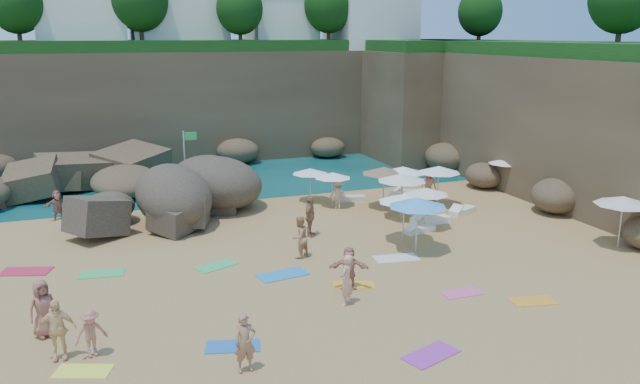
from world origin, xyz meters
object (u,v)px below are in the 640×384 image
object	(u,v)px
person_stand_3	(310,216)
person_stand_1	(299,237)
flag_pole	(187,156)
parasol_2	(403,170)
rock_outcrop	(167,223)
parasol_0	(333,175)
person_stand_5	(58,205)
person_stand_4	(428,185)
lounger_0	(350,198)
person_stand_2	(338,195)
person_stand_6	(346,280)
parasol_1	(310,171)

from	to	relation	value
person_stand_3	person_stand_1	bearing A→B (deg)	-170.36
flag_pole	person_stand_1	world-z (taller)	flag_pole
parasol_2	person_stand_3	world-z (taller)	parasol_2
person_stand_3	rock_outcrop	bearing A→B (deg)	91.09
parasol_2	parasol_0	bearing A→B (deg)	158.07
flag_pole	person_stand_5	distance (m)	7.40
person_stand_3	person_stand_4	xyz separation A→B (m)	(8.42, 3.76, -0.05)
parasol_0	flag_pole	bearing A→B (deg)	148.58
rock_outcrop	lounger_0	size ratio (longest dim) A/B	4.24
person_stand_2	person_stand_4	world-z (taller)	person_stand_4
flag_pole	lounger_0	bearing A→B (deg)	-23.25
parasol_0	person_stand_2	world-z (taller)	parasol_0
flag_pole	parasol_0	size ratio (longest dim) A/B	1.96
rock_outcrop	person_stand_2	world-z (taller)	person_stand_2
flag_pole	lounger_0	distance (m)	9.61
rock_outcrop	person_stand_1	distance (m)	8.55
parasol_2	person_stand_1	world-z (taller)	parasol_2
rock_outcrop	parasol_2	size ratio (longest dim) A/B	3.12
person_stand_1	person_stand_6	distance (m)	5.06
lounger_0	person_stand_4	size ratio (longest dim) A/B	0.96
rock_outcrop	parasol_0	distance (m)	9.14
rock_outcrop	person_stand_5	xyz separation A→B (m)	(-5.16, 2.49, 0.77)
parasol_1	lounger_0	size ratio (longest dim) A/B	1.15
person_stand_3	person_stand_6	bearing A→B (deg)	-152.11
person_stand_4	lounger_0	bearing A→B (deg)	175.10
person_stand_1	person_stand_4	bearing A→B (deg)	-176.88
parasol_2	person_stand_1	xyz separation A→B (m)	(-7.82, -5.73, -1.16)
person_stand_2	person_stand_4	distance (m)	5.43
flag_pole	parasol_1	xyz separation A→B (m)	(6.38, -3.05, -0.76)
parasol_0	parasol_2	size ratio (longest dim) A/B	0.84
parasol_2	person_stand_2	bearing A→B (deg)	166.27
lounger_0	person_stand_2	size ratio (longest dim) A/B	1.11
person_stand_1	person_stand_2	size ratio (longest dim) A/B	1.16
rock_outcrop	person_stand_4	bearing A→B (deg)	-2.93
parasol_2	person_stand_6	xyz separation A→B (m)	(-7.75, -10.78, -1.15)
flag_pole	person_stand_5	world-z (taller)	flag_pole
flag_pole	parasol_2	xyz separation A→B (m)	(10.76, -5.84, -0.45)
rock_outcrop	person_stand_3	size ratio (longest dim) A/B	3.86
person_stand_2	person_stand_5	distance (m)	14.55
parasol_0	parasol_2	distance (m)	3.83
lounger_0	parasol_1	bearing A→B (deg)	175.57
parasol_1	person_stand_3	distance (m)	6.32
rock_outcrop	flag_pole	size ratio (longest dim) A/B	1.89
parasol_0	person_stand_6	xyz separation A→B (m)	(-4.21, -12.21, -0.83)
lounger_0	person_stand_1	size ratio (longest dim) A/B	0.96
rock_outcrop	lounger_0	world-z (taller)	rock_outcrop
person_stand_1	person_stand_5	distance (m)	13.75
lounger_0	person_stand_6	bearing A→B (deg)	-101.63
rock_outcrop	person_stand_2	distance (m)	9.12
person_stand_6	person_stand_5	bearing A→B (deg)	-101.06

